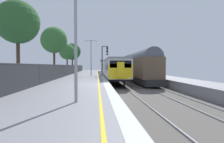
# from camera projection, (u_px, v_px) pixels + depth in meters

# --- Properties ---
(ground) EXTENTS (17.40, 110.00, 1.21)m
(ground) POSITION_uv_depth(u_px,v_px,m) (132.00, 91.00, 17.43)
(ground) COLOR gray
(commuter_train_at_platform) EXTENTS (2.83, 41.31, 3.81)m
(commuter_train_at_platform) POSITION_uv_depth(u_px,v_px,m) (109.00, 68.00, 41.80)
(commuter_train_at_platform) COLOR #B7B7BC
(commuter_train_at_platform) RESTS_ON ground
(freight_train_adjacent_track) EXTENTS (2.60, 30.20, 4.81)m
(freight_train_adjacent_track) POSITION_uv_depth(u_px,v_px,m) (132.00, 66.00, 36.93)
(freight_train_adjacent_track) COLOR #232326
(freight_train_adjacent_track) RESTS_ON ground
(signal_gantry) EXTENTS (1.10, 0.24, 4.89)m
(signal_gantry) POSITION_uv_depth(u_px,v_px,m) (104.00, 57.00, 32.07)
(signal_gantry) COLOR #47474C
(signal_gantry) RESTS_ON ground
(speed_limit_sign) EXTENTS (0.59, 0.08, 2.70)m
(speed_limit_sign) POSITION_uv_depth(u_px,v_px,m) (102.00, 65.00, 28.55)
(speed_limit_sign) COLOR #59595B
(speed_limit_sign) RESTS_ON ground
(platform_lamp_near) EXTENTS (2.00, 0.20, 5.55)m
(platform_lamp_near) POSITION_uv_depth(u_px,v_px,m) (76.00, 29.00, 8.72)
(platform_lamp_near) COLOR #93999E
(platform_lamp_near) RESTS_ON ground
(platform_lamp_mid) EXTENTS (2.00, 0.20, 5.77)m
(platform_lamp_mid) POSITION_uv_depth(u_px,v_px,m) (91.00, 55.00, 31.38)
(platform_lamp_mid) COLOR #93999E
(platform_lamp_mid) RESTS_ON ground
(platform_back_fence) EXTENTS (0.07, 99.00, 1.79)m
(platform_back_fence) POSITION_uv_depth(u_px,v_px,m) (39.00, 74.00, 16.76)
(platform_back_fence) COLOR #282B2D
(platform_back_fence) RESTS_ON ground
(background_tree_left) EXTENTS (4.63, 4.63, 8.51)m
(background_tree_left) POSITION_uv_depth(u_px,v_px,m) (54.00, 41.00, 34.32)
(background_tree_left) COLOR #473323
(background_tree_left) RESTS_ON ground
(background_tree_centre) EXTENTS (4.20, 4.20, 8.01)m
(background_tree_centre) POSITION_uv_depth(u_px,v_px,m) (18.00, 24.00, 19.00)
(background_tree_centre) COLOR #473323
(background_tree_centre) RESTS_ON ground
(background_tree_right) EXTENTS (3.99, 3.99, 7.21)m
(background_tree_right) POSITION_uv_depth(u_px,v_px,m) (67.00, 52.00, 49.04)
(background_tree_right) COLOR #473323
(background_tree_right) RESTS_ON ground
(background_tree_back) EXTENTS (4.69, 4.69, 8.00)m
(background_tree_back) POSITION_uv_depth(u_px,v_px,m) (72.00, 52.00, 54.60)
(background_tree_back) COLOR #473323
(background_tree_back) RESTS_ON ground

